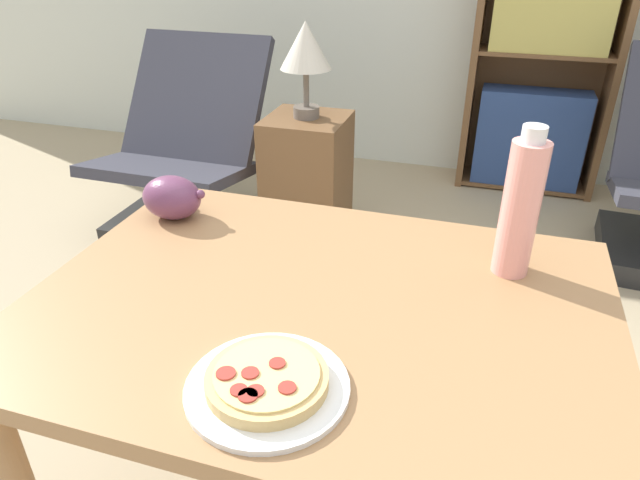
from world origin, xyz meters
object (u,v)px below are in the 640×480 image
Objects in this scene: lounge_chair_near at (186,174)px; side_table at (307,184)px; grape_bunch at (172,198)px; bookshelf at (543,65)px; drink_bottle at (520,207)px; pizza_on_plate at (267,382)px; table_lamp at (306,50)px.

lounge_chair_near is 0.61m from side_table.
grape_bunch is at bearing -86.48° from side_table.
bookshelf is at bearing 34.06° from lounge_chair_near.
bookshelf reaches higher than lounge_chair_near.
drink_bottle reaches higher than grape_bunch.
pizza_on_plate is 0.57m from drink_bottle.
bookshelf is 2.43× the size of side_table.
grape_bunch reaches higher than side_table.
lounge_chair_near is at bearing 123.74° from pizza_on_plate.
lounge_chair_near is 1.43× the size of side_table.
pizza_on_plate is 0.63× the size of table_lamp.
pizza_on_plate is at bearing -126.51° from drink_bottle.
table_lamp is at bearing -133.06° from bookshelf.
pizza_on_plate is 1.79m from side_table.
table_lamp reaches higher than grape_bunch.
drink_bottle is 1.57m from side_table.
bookshelf is at bearing 46.94° from side_table.
drink_bottle is 2.25m from bookshelf.
drink_bottle is 0.34× the size of lounge_chair_near.
grape_bunch is 1.46m from lounge_chair_near.
grape_bunch is at bearing 132.18° from pizza_on_plate.
pizza_on_plate is at bearing -47.82° from grape_bunch.
lounge_chair_near is at bearing -179.30° from side_table.
side_table is at bearing 106.55° from pizza_on_plate.
bookshelf reaches higher than table_lamp.
table_lamp is (0.00, -0.00, 0.58)m from side_table.
pizza_on_plate is 2.73m from bookshelf.
lounge_chair_near is 1.93m from bookshelf.
drink_bottle reaches higher than pizza_on_plate.
lounge_chair_near reaches higher than pizza_on_plate.
side_table is (-0.83, 1.21, -0.56)m from drink_bottle.
lounge_chair_near is at bearing 140.07° from drink_bottle.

